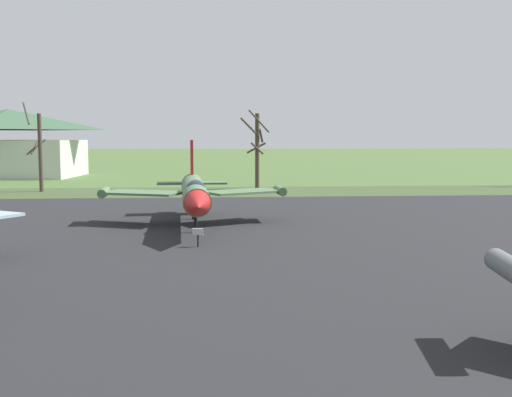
% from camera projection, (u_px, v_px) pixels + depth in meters
% --- Properties ---
extents(asphalt_apron, '(82.86, 60.02, 0.05)m').
position_uv_depth(asphalt_apron, '(370.00, 261.00, 27.56)').
color(asphalt_apron, black).
rests_on(asphalt_apron, ground).
extents(grass_verge_strip, '(142.86, 12.00, 0.06)m').
position_uv_depth(grass_verge_strip, '(279.00, 192.00, 63.28)').
color(grass_verge_strip, '#364827').
rests_on(grass_verge_strip, ground).
extents(jet_fighter_rear_center, '(12.33, 16.20, 5.48)m').
position_uv_depth(jet_fighter_rear_center, '(194.00, 192.00, 38.15)').
color(jet_fighter_rear_center, '#4C6B47').
rests_on(jet_fighter_rear_center, ground).
extents(info_placard_rear_center, '(0.59, 0.32, 1.04)m').
position_uv_depth(info_placard_rear_center, '(198.00, 235.00, 31.01)').
color(info_placard_rear_center, black).
rests_on(info_placard_rear_center, ground).
extents(bare_tree_far_left, '(2.07, 3.34, 9.30)m').
position_uv_depth(bare_tree_far_left, '(39.00, 150.00, 62.52)').
color(bare_tree_far_left, '#42382D').
rests_on(bare_tree_far_left, ground).
extents(bare_tree_left_of_center, '(3.12, 3.03, 8.64)m').
position_uv_depth(bare_tree_left_of_center, '(257.00, 148.00, 65.99)').
color(bare_tree_left_of_center, '#42382D').
rests_on(bare_tree_left_of_center, ground).
extents(visitor_building, '(20.88, 15.71, 9.73)m').
position_uv_depth(visitor_building, '(9.00, 144.00, 87.31)').
color(visitor_building, beige).
rests_on(visitor_building, ground).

